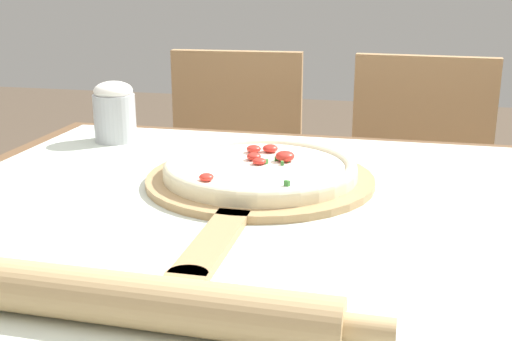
{
  "coord_description": "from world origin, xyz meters",
  "views": [
    {
      "loc": [
        0.18,
        -0.84,
        1.09
      ],
      "look_at": [
        -0.04,
        0.09,
        0.8
      ],
      "focal_mm": 45.0,
      "sensor_mm": 36.0,
      "label": 1
    }
  ],
  "objects_px": {
    "pizza_peel": "(257,184)",
    "chair_left": "(231,185)",
    "pizza": "(260,168)",
    "chair_right": "(416,198)",
    "flour_cup": "(114,111)",
    "rolling_pin": "(157,303)"
  },
  "relations": [
    {
      "from": "pizza_peel",
      "to": "chair_right",
      "type": "distance_m",
      "value": 0.84
    },
    {
      "from": "pizza_peel",
      "to": "chair_left",
      "type": "distance_m",
      "value": 0.84
    },
    {
      "from": "rolling_pin",
      "to": "flour_cup",
      "type": "xyz_separation_m",
      "value": [
        -0.35,
        0.67,
        0.04
      ]
    },
    {
      "from": "chair_left",
      "to": "chair_right",
      "type": "xyz_separation_m",
      "value": [
        0.52,
        -0.0,
        0.0
      ]
    },
    {
      "from": "chair_right",
      "to": "flour_cup",
      "type": "relative_size",
      "value": 7.28
    },
    {
      "from": "chair_left",
      "to": "chair_right",
      "type": "distance_m",
      "value": 0.52
    },
    {
      "from": "chair_right",
      "to": "flour_cup",
      "type": "distance_m",
      "value": 0.87
    },
    {
      "from": "pizza_peel",
      "to": "chair_left",
      "type": "relative_size",
      "value": 0.65
    },
    {
      "from": "pizza_peel",
      "to": "pizza",
      "type": "relative_size",
      "value": 1.85
    },
    {
      "from": "chair_left",
      "to": "flour_cup",
      "type": "relative_size",
      "value": 7.28
    },
    {
      "from": "rolling_pin",
      "to": "pizza_peel",
      "type": "bearing_deg",
      "value": 90.4
    },
    {
      "from": "pizza",
      "to": "chair_left",
      "type": "distance_m",
      "value": 0.82
    },
    {
      "from": "pizza",
      "to": "flour_cup",
      "type": "bearing_deg",
      "value": 149.03
    },
    {
      "from": "pizza_peel",
      "to": "chair_right",
      "type": "xyz_separation_m",
      "value": [
        0.27,
        0.76,
        -0.26
      ]
    },
    {
      "from": "rolling_pin",
      "to": "chair_right",
      "type": "height_order",
      "value": "chair_right"
    },
    {
      "from": "flour_cup",
      "to": "chair_right",
      "type": "bearing_deg",
      "value": 40.32
    },
    {
      "from": "pizza",
      "to": "chair_right",
      "type": "relative_size",
      "value": 0.35
    },
    {
      "from": "rolling_pin",
      "to": "chair_right",
      "type": "xyz_separation_m",
      "value": [
        0.27,
        1.19,
        -0.28
      ]
    },
    {
      "from": "pizza",
      "to": "chair_right",
      "type": "xyz_separation_m",
      "value": [
        0.27,
        0.73,
        -0.28
      ]
    },
    {
      "from": "rolling_pin",
      "to": "flour_cup",
      "type": "distance_m",
      "value": 0.76
    },
    {
      "from": "pizza_peel",
      "to": "flour_cup",
      "type": "distance_m",
      "value": 0.42
    },
    {
      "from": "pizza",
      "to": "chair_right",
      "type": "bearing_deg",
      "value": 69.79
    }
  ]
}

